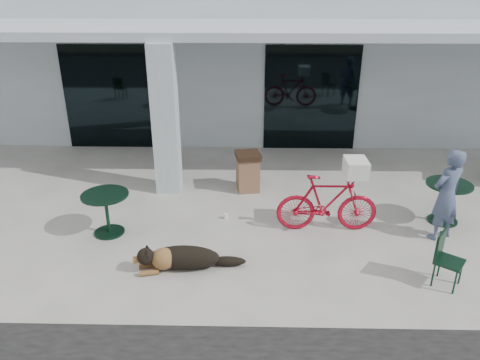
{
  "coord_description": "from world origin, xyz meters",
  "views": [
    {
      "loc": [
        0.23,
        -6.91,
        4.37
      ],
      "look_at": [
        0.07,
        0.6,
        1.0
      ],
      "focal_mm": 35.0,
      "sensor_mm": 36.0,
      "label": 1
    }
  ],
  "objects_px": {
    "dog": "(184,256)",
    "cafe_table_near": "(107,214)",
    "cafe_table_far": "(446,203)",
    "bicycle": "(327,203)",
    "cafe_chair_far_a": "(450,261)",
    "trash_receptacle": "(248,172)",
    "person": "(447,195)"
  },
  "relations": [
    {
      "from": "dog",
      "to": "cafe_table_near",
      "type": "relative_size",
      "value": 1.56
    },
    {
      "from": "bicycle",
      "to": "person",
      "type": "relative_size",
      "value": 1.08
    },
    {
      "from": "bicycle",
      "to": "person",
      "type": "xyz_separation_m",
      "value": [
        2.0,
        -0.22,
        0.29
      ]
    },
    {
      "from": "cafe_table_far",
      "to": "cafe_chair_far_a",
      "type": "height_order",
      "value": "cafe_chair_far_a"
    },
    {
      "from": "cafe_table_near",
      "to": "dog",
      "type": "bearing_deg",
      "value": -34.98
    },
    {
      "from": "bicycle",
      "to": "cafe_chair_far_a",
      "type": "relative_size",
      "value": 2.13
    },
    {
      "from": "cafe_table_far",
      "to": "cafe_chair_far_a",
      "type": "relative_size",
      "value": 0.98
    },
    {
      "from": "dog",
      "to": "cafe_chair_far_a",
      "type": "relative_size",
      "value": 1.53
    },
    {
      "from": "bicycle",
      "to": "trash_receptacle",
      "type": "bearing_deg",
      "value": 39.77
    },
    {
      "from": "cafe_chair_far_a",
      "to": "person",
      "type": "height_order",
      "value": "person"
    },
    {
      "from": "bicycle",
      "to": "cafe_chair_far_a",
      "type": "bearing_deg",
      "value": -136.28
    },
    {
      "from": "trash_receptacle",
      "to": "person",
      "type": "bearing_deg",
      "value": -29.06
    },
    {
      "from": "bicycle",
      "to": "cafe_table_near",
      "type": "xyz_separation_m",
      "value": [
        -3.94,
        -0.21,
        -0.15
      ]
    },
    {
      "from": "cafe_chair_far_a",
      "to": "trash_receptacle",
      "type": "xyz_separation_m",
      "value": [
        -3.02,
        3.31,
        0.0
      ]
    },
    {
      "from": "dog",
      "to": "cafe_table_near",
      "type": "xyz_separation_m",
      "value": [
        -1.52,
        1.06,
        0.17
      ]
    },
    {
      "from": "bicycle",
      "to": "cafe_chair_far_a",
      "type": "xyz_separation_m",
      "value": [
        1.59,
        -1.62,
        -0.12
      ]
    },
    {
      "from": "dog",
      "to": "cafe_chair_far_a",
      "type": "distance_m",
      "value": 4.04
    },
    {
      "from": "dog",
      "to": "cafe_chair_far_a",
      "type": "xyz_separation_m",
      "value": [
        4.02,
        -0.35,
        0.21
      ]
    },
    {
      "from": "cafe_table_near",
      "to": "cafe_table_far",
      "type": "bearing_deg",
      "value": 5.27
    },
    {
      "from": "cafe_chair_far_a",
      "to": "person",
      "type": "distance_m",
      "value": 1.52
    },
    {
      "from": "cafe_table_near",
      "to": "cafe_table_far",
      "type": "relative_size",
      "value": 1.0
    },
    {
      "from": "cafe_table_near",
      "to": "cafe_chair_far_a",
      "type": "relative_size",
      "value": 0.98
    },
    {
      "from": "person",
      "to": "trash_receptacle",
      "type": "bearing_deg",
      "value": -57.25
    },
    {
      "from": "cafe_chair_far_a",
      "to": "cafe_table_far",
      "type": "bearing_deg",
      "value": 17.0
    },
    {
      "from": "cafe_table_far",
      "to": "trash_receptacle",
      "type": "xyz_separation_m",
      "value": [
        -3.72,
        1.32,
        0.04
      ]
    },
    {
      "from": "dog",
      "to": "cafe_table_near",
      "type": "bearing_deg",
      "value": 131.61
    },
    {
      "from": "bicycle",
      "to": "cafe_table_far",
      "type": "distance_m",
      "value": 2.32
    },
    {
      "from": "dog",
      "to": "cafe_table_far",
      "type": "bearing_deg",
      "value": 5.73
    },
    {
      "from": "cafe_table_far",
      "to": "bicycle",
      "type": "bearing_deg",
      "value": -170.89
    },
    {
      "from": "cafe_table_far",
      "to": "cafe_table_near",
      "type": "bearing_deg",
      "value": -174.73
    },
    {
      "from": "dog",
      "to": "trash_receptacle",
      "type": "relative_size",
      "value": 1.52
    },
    {
      "from": "bicycle",
      "to": "dog",
      "type": "height_order",
      "value": "bicycle"
    }
  ]
}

